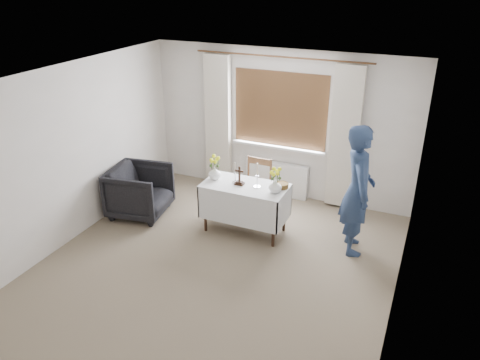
% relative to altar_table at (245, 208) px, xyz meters
% --- Properties ---
extents(ground, '(5.00, 5.00, 0.00)m').
position_rel_altar_table_xyz_m(ground, '(0.02, -1.06, -0.38)').
color(ground, '#83705A').
rests_on(ground, ground).
extents(altar_table, '(1.24, 0.64, 0.76)m').
position_rel_altar_table_xyz_m(altar_table, '(0.00, 0.00, 0.00)').
color(altar_table, white).
rests_on(altar_table, ground).
extents(wooden_chair, '(0.45, 0.45, 0.95)m').
position_rel_altar_table_xyz_m(wooden_chair, '(-0.03, 0.46, 0.10)').
color(wooden_chair, '#55341D').
rests_on(wooden_chair, ground).
extents(armchair, '(1.00, 0.98, 0.80)m').
position_rel_altar_table_xyz_m(armchair, '(-1.74, -0.18, 0.02)').
color(armchair, black).
rests_on(armchair, ground).
extents(person, '(0.63, 0.78, 1.83)m').
position_rel_altar_table_xyz_m(person, '(1.58, 0.16, 0.53)').
color(person, navy).
rests_on(person, ground).
extents(radiator, '(1.10, 0.10, 0.60)m').
position_rel_altar_table_xyz_m(radiator, '(0.02, 1.36, -0.08)').
color(radiator, silver).
rests_on(radiator, ground).
extents(wooden_cross, '(0.14, 0.10, 0.29)m').
position_rel_altar_table_xyz_m(wooden_cross, '(-0.08, -0.01, 0.52)').
color(wooden_cross, black).
rests_on(wooden_cross, altar_table).
extents(candlestick_left, '(0.10, 0.10, 0.32)m').
position_rel_altar_table_xyz_m(candlestick_left, '(-0.17, 0.02, 0.54)').
color(candlestick_left, silver).
rests_on(candlestick_left, altar_table).
extents(candlestick_right, '(0.14, 0.14, 0.37)m').
position_rel_altar_table_xyz_m(candlestick_right, '(0.19, 0.01, 0.57)').
color(candlestick_right, silver).
rests_on(candlestick_right, altar_table).
extents(flower_vase_left, '(0.22, 0.22, 0.19)m').
position_rel_altar_table_xyz_m(flower_vase_left, '(-0.50, 0.02, 0.48)').
color(flower_vase_left, white).
rests_on(flower_vase_left, altar_table).
extents(flower_vase_right, '(0.20, 0.20, 0.19)m').
position_rel_altar_table_xyz_m(flower_vase_right, '(0.48, -0.04, 0.48)').
color(flower_vase_right, white).
rests_on(flower_vase_right, altar_table).
extents(wicker_basket, '(0.23, 0.23, 0.07)m').
position_rel_altar_table_xyz_m(wicker_basket, '(0.52, 0.14, 0.42)').
color(wicker_basket, brown).
rests_on(wicker_basket, altar_table).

